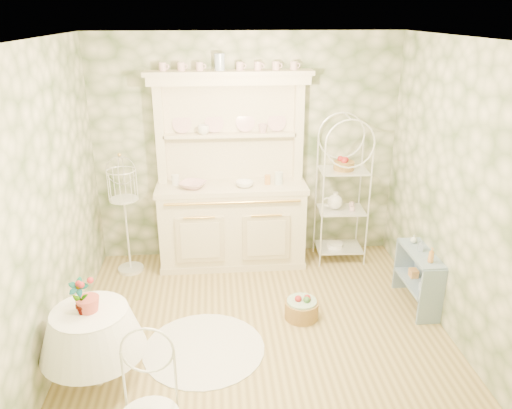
{
  "coord_description": "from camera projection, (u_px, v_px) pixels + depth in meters",
  "views": [
    {
      "loc": [
        -0.38,
        -3.98,
        2.9
      ],
      "look_at": [
        0.0,
        0.5,
        1.15
      ],
      "focal_mm": 35.0,
      "sensor_mm": 36.0,
      "label": 1
    }
  ],
  "objects": [
    {
      "name": "floor",
      "position": [
        260.0,
        335.0,
        4.78
      ],
      "size": [
        3.6,
        3.6,
        0.0
      ],
      "primitive_type": "plane",
      "color": "tan",
      "rests_on": "ground"
    },
    {
      "name": "ceiling",
      "position": [
        262.0,
        39.0,
        3.8
      ],
      "size": [
        3.6,
        3.6,
        0.0
      ],
      "primitive_type": "plane",
      "color": "white",
      "rests_on": "floor"
    },
    {
      "name": "wall_left",
      "position": [
        46.0,
        211.0,
        4.15
      ],
      "size": [
        3.6,
        3.6,
        0.0
      ],
      "primitive_type": "plane",
      "color": "beige",
      "rests_on": "floor"
    },
    {
      "name": "wall_right",
      "position": [
        462.0,
        198.0,
        4.44
      ],
      "size": [
        3.6,
        3.6,
        0.0
      ],
      "primitive_type": "plane",
      "color": "beige",
      "rests_on": "floor"
    },
    {
      "name": "wall_back",
      "position": [
        247.0,
        150.0,
        5.96
      ],
      "size": [
        3.6,
        3.6,
        0.0
      ],
      "primitive_type": "plane",
      "color": "beige",
      "rests_on": "floor"
    },
    {
      "name": "wall_front",
      "position": [
        293.0,
        327.0,
        2.62
      ],
      "size": [
        3.6,
        3.6,
        0.0
      ],
      "primitive_type": "plane",
      "color": "beige",
      "rests_on": "floor"
    },
    {
      "name": "kitchen_dresser",
      "position": [
        231.0,
        174.0,
        5.76
      ],
      "size": [
        1.87,
        0.61,
        2.29
      ],
      "primitive_type": "cube",
      "color": "#F2E7C7",
      "rests_on": "floor"
    },
    {
      "name": "bakers_rack",
      "position": [
        342.0,
        189.0,
        5.94
      ],
      "size": [
        0.59,
        0.43,
        1.83
      ],
      "primitive_type": "cube",
      "rotation": [
        0.0,
        0.0,
        -0.05
      ],
      "color": "white",
      "rests_on": "floor"
    },
    {
      "name": "side_shelf",
      "position": [
        418.0,
        279.0,
        5.17
      ],
      "size": [
        0.32,
        0.74,
        0.62
      ],
      "primitive_type": "cube",
      "rotation": [
        0.0,
        0.0,
        0.07
      ],
      "color": "#7D97AD",
      "rests_on": "floor"
    },
    {
      "name": "round_table",
      "position": [
        94.0,
        345.0,
        4.01
      ],
      "size": [
        0.88,
        0.88,
        0.78
      ],
      "primitive_type": "cylinder",
      "rotation": [
        0.0,
        0.0,
        -0.29
      ],
      "color": "white",
      "rests_on": "floor"
    },
    {
      "name": "birdcage_stand",
      "position": [
        125.0,
        211.0,
        5.7
      ],
      "size": [
        0.39,
        0.39,
        1.53
      ],
      "primitive_type": "cube",
      "rotation": [
        0.0,
        0.0,
        0.07
      ],
      "color": "white",
      "rests_on": "floor"
    },
    {
      "name": "floor_basket",
      "position": [
        302.0,
        308.0,
        5.02
      ],
      "size": [
        0.45,
        0.45,
        0.23
      ],
      "primitive_type": "cylinder",
      "rotation": [
        0.0,
        0.0,
        -0.33
      ],
      "color": "#A0783D",
      "rests_on": "floor"
    },
    {
      "name": "lace_rug",
      "position": [
        204.0,
        349.0,
        4.58
      ],
      "size": [
        1.36,
        1.36,
        0.01
      ],
      "primitive_type": "cylinder",
      "rotation": [
        0.0,
        0.0,
        -0.25
      ],
      "color": "white",
      "rests_on": "floor"
    },
    {
      "name": "bowl_floral",
      "position": [
        193.0,
        187.0,
        5.7
      ],
      "size": [
        0.38,
        0.38,
        0.07
      ],
      "primitive_type": "imported",
      "rotation": [
        0.0,
        0.0,
        -0.43
      ],
      "color": "white",
      "rests_on": "kitchen_dresser"
    },
    {
      "name": "bowl_white",
      "position": [
        245.0,
        186.0,
        5.74
      ],
      "size": [
        0.22,
        0.22,
        0.07
      ],
      "primitive_type": "imported",
      "rotation": [
        0.0,
        0.0,
        0.08
      ],
      "color": "white",
      "rests_on": "kitchen_dresser"
    },
    {
      "name": "cup_left",
      "position": [
        203.0,
        132.0,
        5.7
      ],
      "size": [
        0.17,
        0.17,
        0.11
      ],
      "primitive_type": "imported",
      "rotation": [
        0.0,
        0.0,
        -0.36
      ],
      "color": "white",
      "rests_on": "kitchen_dresser"
    },
    {
      "name": "cup_right",
      "position": [
        263.0,
        130.0,
        5.77
      ],
      "size": [
        0.11,
        0.11,
        0.1
      ],
      "primitive_type": "imported",
      "rotation": [
        0.0,
        0.0,
        0.05
      ],
      "color": "white",
      "rests_on": "kitchen_dresser"
    },
    {
      "name": "potted_geranium",
      "position": [
        80.0,
        299.0,
        3.81
      ],
      "size": [
        0.17,
        0.12,
        0.3
      ],
      "primitive_type": "imported",
      "rotation": [
        0.0,
        0.0,
        -0.11
      ],
      "color": "#3F7238",
      "rests_on": "round_table"
    },
    {
      "name": "bottle_amber",
      "position": [
        431.0,
        256.0,
        4.84
      ],
      "size": [
        0.07,
        0.07,
        0.15
      ],
      "primitive_type": "imported",
      "rotation": [
        0.0,
        0.0,
        0.16
      ],
      "color": "#D08D46",
      "rests_on": "side_shelf"
    },
    {
      "name": "bottle_blue",
      "position": [
        421.0,
        247.0,
        5.08
      ],
      "size": [
        0.07,
        0.07,
        0.12
      ],
      "primitive_type": "imported",
      "rotation": [
        0.0,
        0.0,
        -0.36
      ],
      "color": "#98AAC5",
      "rests_on": "side_shelf"
    },
    {
      "name": "bottle_glass",
      "position": [
        414.0,
        240.0,
        5.25
      ],
      "size": [
        0.09,
        0.09,
        0.09
      ],
      "primitive_type": "imported",
      "rotation": [
        0.0,
        0.0,
        0.25
      ],
      "color": "silver",
      "rests_on": "side_shelf"
    }
  ]
}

